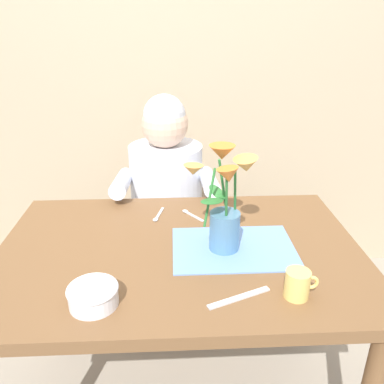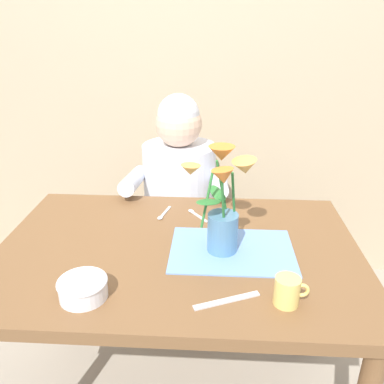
{
  "view_description": "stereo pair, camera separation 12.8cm",
  "coord_description": "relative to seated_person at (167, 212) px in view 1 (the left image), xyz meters",
  "views": [
    {
      "loc": [
        -0.01,
        -1.12,
        1.44
      ],
      "look_at": [
        0.04,
        0.05,
        0.92
      ],
      "focal_mm": 36.95,
      "sensor_mm": 36.0,
      "label": 1
    },
    {
      "loc": [
        0.11,
        -1.12,
        1.44
      ],
      "look_at": [
        0.04,
        0.05,
        0.92
      ],
      "focal_mm": 36.95,
      "sensor_mm": 36.0,
      "label": 2
    }
  ],
  "objects": [
    {
      "name": "wood_panel_backdrop",
      "position": [
        0.05,
        0.43,
        0.69
      ],
      "size": [
        4.0,
        0.1,
        2.5
      ],
      "primitive_type": "cube",
      "color": "tan",
      "rests_on": "ground_plane"
    },
    {
      "name": "flower_vase",
      "position": [
        0.19,
        -0.63,
        0.34
      ],
      "size": [
        0.26,
        0.23,
        0.34
      ],
      "color": "teal",
      "rests_on": "dining_table"
    },
    {
      "name": "spoon_0",
      "position": [
        0.09,
        -0.37,
        0.18
      ],
      "size": [
        0.08,
        0.1,
        0.01
      ],
      "color": "silver",
      "rests_on": "dining_table"
    },
    {
      "name": "seated_person",
      "position": [
        0.0,
        0.0,
        0.0
      ],
      "size": [
        0.45,
        0.47,
        1.14
      ],
      "rotation": [
        0.0,
        0.0,
        0.02
      ],
      "color": "#4C4C56",
      "rests_on": "ground_plane"
    },
    {
      "name": "spoon_1",
      "position": [
        -0.03,
        -0.39,
        0.18
      ],
      "size": [
        0.04,
        0.12,
        0.01
      ],
      "color": "silver",
      "rests_on": "dining_table"
    },
    {
      "name": "dining_table",
      "position": [
        0.05,
        -0.62,
        0.08
      ],
      "size": [
        1.2,
        0.8,
        0.74
      ],
      "color": "brown",
      "rests_on": "ground_plane"
    },
    {
      "name": "striped_placemat",
      "position": [
        0.23,
        -0.63,
        0.18
      ],
      "size": [
        0.4,
        0.28,
        0.0
      ],
      "primitive_type": "cube",
      "color": "#6B93D1",
      "rests_on": "dining_table"
    },
    {
      "name": "ceramic_bowl",
      "position": [
        -0.18,
        -0.88,
        0.21
      ],
      "size": [
        0.14,
        0.14,
        0.06
      ],
      "color": "white",
      "rests_on": "dining_table"
    },
    {
      "name": "dinner_knife",
      "position": [
        0.21,
        -0.88,
        0.18
      ],
      "size": [
        0.18,
        0.09,
        0.0
      ],
      "primitive_type": "cube",
      "rotation": [
        0.0,
        0.0,
        0.39
      ],
      "color": "silver",
      "rests_on": "dining_table"
    },
    {
      "name": "coffee_cup",
      "position": [
        0.36,
        -0.88,
        0.22
      ],
      "size": [
        0.09,
        0.07,
        0.08
      ],
      "color": "#E5C666",
      "rests_on": "dining_table"
    }
  ]
}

